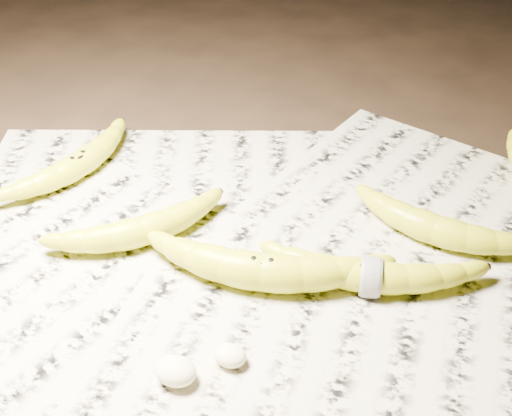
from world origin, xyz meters
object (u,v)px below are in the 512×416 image
at_px(banana_upper_a, 436,227).
at_px(banana_left_a, 78,162).
at_px(banana_left_b, 142,228).
at_px(banana_center, 263,269).
at_px(banana_taped, 371,274).

bearing_deg(banana_upper_a, banana_left_a, -167.24).
xyz_separation_m(banana_left_a, banana_upper_a, (0.43, 0.05, 0.00)).
height_order(banana_left_b, banana_center, banana_center).
distance_m(banana_left_b, banana_taped, 0.25).
xyz_separation_m(banana_left_a, banana_center, (0.29, -0.09, 0.00)).
relative_size(banana_left_a, banana_center, 0.85).
bearing_deg(banana_center, banana_left_a, 147.97).
distance_m(banana_center, banana_taped, 0.11).
xyz_separation_m(banana_center, banana_upper_a, (0.15, 0.14, -0.00)).
bearing_deg(banana_center, banana_upper_a, 30.27).
height_order(banana_center, banana_taped, banana_center).
bearing_deg(banana_left_a, banana_upper_a, -71.91).
relative_size(banana_left_b, banana_taped, 0.87).
bearing_deg(banana_taped, banana_left_a, 157.49).
bearing_deg(banana_taped, banana_left_b, 171.78).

